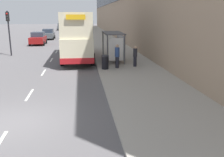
{
  "coord_description": "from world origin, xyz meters",
  "views": [
    {
      "loc": [
        2.78,
        -9.43,
        4.11
      ],
      "look_at": [
        6.5,
        20.34,
        -3.57
      ],
      "focal_mm": 40.0,
      "sensor_mm": 36.0,
      "label": 1
    }
  ],
  "objects_px": {
    "car_1": "(61,27)",
    "litter_bin": "(105,62)",
    "bus_shelter": "(115,41)",
    "double_decker_bus_near": "(77,35)",
    "car_2": "(48,34)",
    "car_0": "(38,38)",
    "traffic_light_far_kerb": "(8,26)",
    "pedestrian_1": "(117,56)",
    "pedestrian_at_shelter": "(135,56)"
  },
  "relations": [
    {
      "from": "car_1",
      "to": "litter_bin",
      "type": "bearing_deg",
      "value": 97.58
    },
    {
      "from": "bus_shelter",
      "to": "litter_bin",
      "type": "distance_m",
      "value": 3.62
    },
    {
      "from": "double_decker_bus_near",
      "to": "pedestrian_1",
      "type": "xyz_separation_m",
      "value": [
        3.04,
        -5.25,
        -1.23
      ]
    },
    {
      "from": "car_2",
      "to": "pedestrian_1",
      "type": "relative_size",
      "value": 2.27
    },
    {
      "from": "car_0",
      "to": "traffic_light_far_kerb",
      "type": "bearing_deg",
      "value": 82.82
    },
    {
      "from": "pedestrian_1",
      "to": "car_0",
      "type": "bearing_deg",
      "value": 116.1
    },
    {
      "from": "double_decker_bus_near",
      "to": "car_2",
      "type": "bearing_deg",
      "value": 104.24
    },
    {
      "from": "car_2",
      "to": "litter_bin",
      "type": "distance_m",
      "value": 27.14
    },
    {
      "from": "car_1",
      "to": "pedestrian_at_shelter",
      "type": "relative_size",
      "value": 2.38
    },
    {
      "from": "pedestrian_1",
      "to": "litter_bin",
      "type": "xyz_separation_m",
      "value": [
        -0.97,
        -0.35,
        -0.39
      ]
    },
    {
      "from": "bus_shelter",
      "to": "litter_bin",
      "type": "xyz_separation_m",
      "value": [
        -1.22,
        -3.19,
        -1.21
      ]
    },
    {
      "from": "car_0",
      "to": "car_1",
      "type": "xyz_separation_m",
      "value": [
        0.69,
        34.81,
        0.02
      ]
    },
    {
      "from": "car_0",
      "to": "car_2",
      "type": "relative_size",
      "value": 1.01
    },
    {
      "from": "double_decker_bus_near",
      "to": "traffic_light_far_kerb",
      "type": "bearing_deg",
      "value": 157.99
    },
    {
      "from": "double_decker_bus_near",
      "to": "traffic_light_far_kerb",
      "type": "distance_m",
      "value": 7.45
    },
    {
      "from": "bus_shelter",
      "to": "double_decker_bus_near",
      "type": "distance_m",
      "value": 4.11
    },
    {
      "from": "bus_shelter",
      "to": "car_2",
      "type": "bearing_deg",
      "value": 110.34
    },
    {
      "from": "bus_shelter",
      "to": "double_decker_bus_near",
      "type": "xyz_separation_m",
      "value": [
        -3.3,
        2.41,
        0.41
      ]
    },
    {
      "from": "car_2",
      "to": "litter_bin",
      "type": "relative_size",
      "value": 3.89
    },
    {
      "from": "car_2",
      "to": "litter_bin",
      "type": "xyz_separation_m",
      "value": [
        7.29,
        -26.14,
        -0.2
      ]
    },
    {
      "from": "pedestrian_1",
      "to": "litter_bin",
      "type": "height_order",
      "value": "pedestrian_1"
    },
    {
      "from": "bus_shelter",
      "to": "traffic_light_far_kerb",
      "type": "height_order",
      "value": "traffic_light_far_kerb"
    },
    {
      "from": "traffic_light_far_kerb",
      "to": "pedestrian_at_shelter",
      "type": "bearing_deg",
      "value": -34.04
    },
    {
      "from": "traffic_light_far_kerb",
      "to": "car_0",
      "type": "bearing_deg",
      "value": 82.82
    },
    {
      "from": "car_2",
      "to": "litter_bin",
      "type": "bearing_deg",
      "value": 105.57
    },
    {
      "from": "car_1",
      "to": "traffic_light_far_kerb",
      "type": "height_order",
      "value": "traffic_light_far_kerb"
    },
    {
      "from": "pedestrian_at_shelter",
      "to": "traffic_light_far_kerb",
      "type": "relative_size",
      "value": 0.36
    },
    {
      "from": "traffic_light_far_kerb",
      "to": "car_1",
      "type": "bearing_deg",
      "value": 87.54
    },
    {
      "from": "car_2",
      "to": "traffic_light_far_kerb",
      "type": "height_order",
      "value": "traffic_light_far_kerb"
    },
    {
      "from": "bus_shelter",
      "to": "car_1",
      "type": "bearing_deg",
      "value": 99.43
    },
    {
      "from": "double_decker_bus_near",
      "to": "pedestrian_at_shelter",
      "type": "xyz_separation_m",
      "value": [
        4.52,
        -4.92,
        -1.32
      ]
    },
    {
      "from": "bus_shelter",
      "to": "pedestrian_at_shelter",
      "type": "distance_m",
      "value": 2.93
    },
    {
      "from": "pedestrian_at_shelter",
      "to": "litter_bin",
      "type": "bearing_deg",
      "value": -164.24
    },
    {
      "from": "bus_shelter",
      "to": "pedestrian_1",
      "type": "distance_m",
      "value": 2.97
    },
    {
      "from": "car_0",
      "to": "car_1",
      "type": "bearing_deg",
      "value": -91.14
    },
    {
      "from": "bus_shelter",
      "to": "pedestrian_1",
      "type": "bearing_deg",
      "value": -95.12
    },
    {
      "from": "pedestrian_at_shelter",
      "to": "car_2",
      "type": "bearing_deg",
      "value": 110.91
    },
    {
      "from": "pedestrian_at_shelter",
      "to": "pedestrian_1",
      "type": "bearing_deg",
      "value": -167.07
    },
    {
      "from": "car_1",
      "to": "litter_bin",
      "type": "height_order",
      "value": "car_1"
    },
    {
      "from": "car_2",
      "to": "double_decker_bus_near",
      "type": "bearing_deg",
      "value": 104.24
    },
    {
      "from": "bus_shelter",
      "to": "pedestrian_at_shelter",
      "type": "height_order",
      "value": "bus_shelter"
    },
    {
      "from": "car_0",
      "to": "car_1",
      "type": "relative_size",
      "value": 1.06
    },
    {
      "from": "litter_bin",
      "to": "bus_shelter",
      "type": "bearing_deg",
      "value": 69.04
    },
    {
      "from": "double_decker_bus_near",
      "to": "pedestrian_at_shelter",
      "type": "distance_m",
      "value": 6.8
    },
    {
      "from": "pedestrian_1",
      "to": "traffic_light_far_kerb",
      "type": "height_order",
      "value": "traffic_light_far_kerb"
    },
    {
      "from": "pedestrian_1",
      "to": "traffic_light_far_kerb",
      "type": "relative_size",
      "value": 0.4
    },
    {
      "from": "pedestrian_at_shelter",
      "to": "double_decker_bus_near",
      "type": "bearing_deg",
      "value": 132.57
    },
    {
      "from": "double_decker_bus_near",
      "to": "car_2",
      "type": "relative_size",
      "value": 2.59
    },
    {
      "from": "car_2",
      "to": "traffic_light_far_kerb",
      "type": "bearing_deg",
      "value": 84.65
    },
    {
      "from": "double_decker_bus_near",
      "to": "pedestrian_1",
      "type": "bearing_deg",
      "value": -59.92
    }
  ]
}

